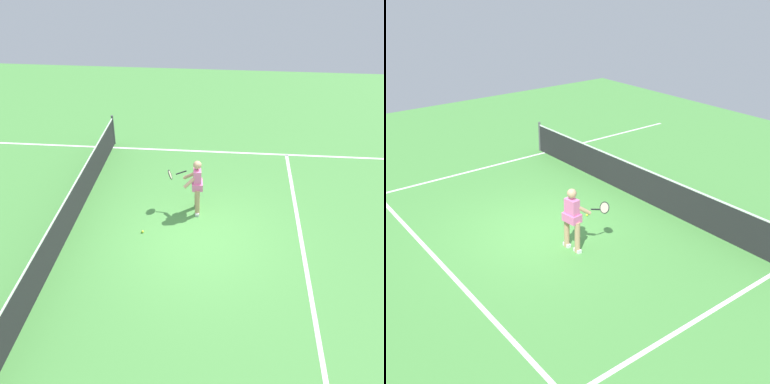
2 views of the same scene
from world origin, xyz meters
The scene contains 7 objects.
ground_plane centered at (0.00, 0.00, 0.00)m, with size 26.62×26.62×0.00m, color #4C9342.
service_line_marking centered at (0.00, -2.58, 0.00)m, with size 9.32×0.10×0.01m, color white.
sideline_left_marking centered at (-4.66, 0.00, 0.00)m, with size 0.10×18.48×0.01m, color white.
sideline_right_marking centered at (4.66, 0.00, 0.00)m, with size 0.10×18.48×0.01m, color white.
court_net centered at (0.00, 3.31, 0.49)m, with size 10.00×0.08×1.05m.
tennis_player centered at (1.20, 0.16, 0.85)m, with size 0.73×0.99×1.55m.
tennis_ball_near centered at (0.09, 1.44, 0.03)m, with size 0.07×0.07×0.07m, color #D1E533.
Camera 2 is at (9.11, -5.79, 6.03)m, focal length 45.74 mm.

